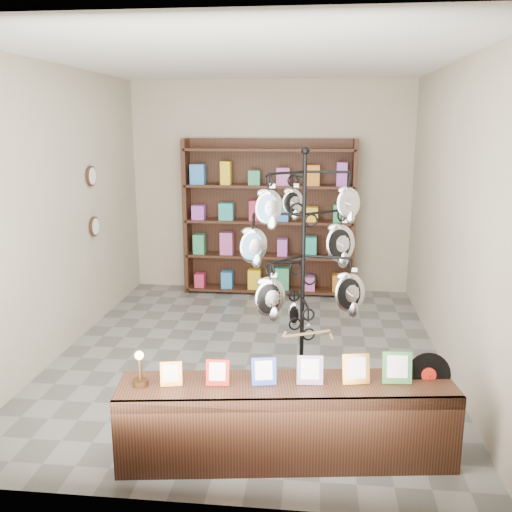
{
  "coord_description": "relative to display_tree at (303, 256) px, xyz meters",
  "views": [
    {
      "loc": [
        0.69,
        -5.67,
        2.4
      ],
      "look_at": [
        0.18,
        -1.0,
        1.31
      ],
      "focal_mm": 40.0,
      "sensor_mm": 36.0,
      "label": 1
    }
  ],
  "objects": [
    {
      "name": "display_tree",
      "position": [
        0.0,
        0.0,
        0.0
      ],
      "size": [
        1.2,
        1.2,
        2.22
      ],
      "rotation": [
        0.0,
        0.0,
        0.36
      ],
      "color": "black",
      "rests_on": "ground"
    },
    {
      "name": "front_shelf",
      "position": [
        -0.07,
        -1.06,
        -0.98
      ],
      "size": [
        2.45,
        0.81,
        0.85
      ],
      "rotation": [
        0.0,
        0.0,
        0.14
      ],
      "color": "black",
      "rests_on": "ground"
    },
    {
      "name": "wall_clocks",
      "position": [
        -2.54,
        1.66,
        0.22
      ],
      "size": [
        0.03,
        0.24,
        0.84
      ],
      "color": "black",
      "rests_on": "ground"
    },
    {
      "name": "back_shelving",
      "position": [
        -0.57,
        3.15,
        -0.25
      ],
      "size": [
        2.42,
        0.36,
        2.2
      ],
      "color": "black",
      "rests_on": "ground"
    },
    {
      "name": "ground",
      "position": [
        -0.57,
        0.86,
        -1.28
      ],
      "size": [
        5.0,
        5.0,
        0.0
      ],
      "primitive_type": "plane",
      "color": "slate",
      "rests_on": "ground"
    },
    {
      "name": "room_envelope",
      "position": [
        -0.57,
        0.86,
        0.57
      ],
      "size": [
        5.0,
        5.0,
        5.0
      ],
      "color": "#B1A48F",
      "rests_on": "ground"
    }
  ]
}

